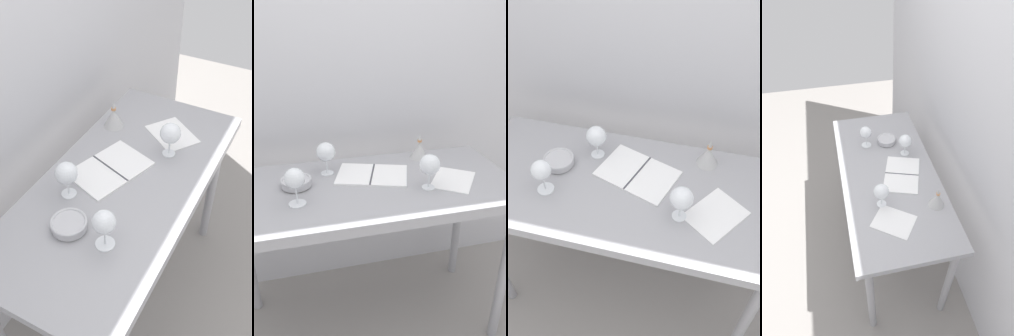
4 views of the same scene
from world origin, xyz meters
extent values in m
plane|color=gray|center=(0.00, 0.00, 0.00)|extent=(6.00, 6.00, 0.00)
cube|color=silver|center=(0.00, 0.49, 1.30)|extent=(3.80, 0.04, 2.60)
cube|color=#99999E|center=(0.00, 0.00, 0.88)|extent=(1.40, 0.64, 0.04)
cube|color=#99999E|center=(0.00, -0.33, 0.88)|extent=(1.40, 0.01, 0.05)
cylinder|color=#99999E|center=(0.64, -0.26, 0.43)|extent=(0.05, 0.05, 0.86)
cylinder|color=#99999E|center=(-0.64, 0.26, 0.43)|extent=(0.05, 0.05, 0.86)
cylinder|color=#99999E|center=(0.64, 0.26, 0.43)|extent=(0.05, 0.05, 0.86)
cylinder|color=white|center=(-0.17, 0.16, 0.90)|extent=(0.06, 0.06, 0.00)
cylinder|color=white|center=(-0.17, 0.16, 0.94)|extent=(0.01, 0.01, 0.07)
sphere|color=white|center=(-0.17, 0.16, 1.02)|extent=(0.09, 0.09, 0.09)
cylinder|color=maroon|center=(-0.17, 0.16, 1.00)|extent=(0.07, 0.07, 0.02)
cylinder|color=white|center=(0.26, -0.11, 0.90)|extent=(0.06, 0.06, 0.00)
cylinder|color=white|center=(0.26, -0.11, 0.94)|extent=(0.01, 0.01, 0.07)
sphere|color=white|center=(0.26, -0.11, 1.02)|extent=(0.09, 0.09, 0.09)
cylinder|color=maroon|center=(0.26, -0.11, 1.00)|extent=(0.07, 0.07, 0.02)
cylinder|color=white|center=(-0.33, -0.11, 0.90)|extent=(0.07, 0.07, 0.00)
cylinder|color=white|center=(-0.33, -0.11, 0.94)|extent=(0.01, 0.01, 0.08)
sphere|color=white|center=(-0.33, -0.11, 1.02)|extent=(0.09, 0.09, 0.09)
cylinder|color=maroon|center=(-0.33, -0.11, 1.01)|extent=(0.06, 0.06, 0.02)
cube|color=white|center=(-0.04, 0.11, 0.90)|extent=(0.23, 0.27, 0.01)
cube|color=white|center=(0.12, 0.05, 0.90)|extent=(0.23, 0.27, 0.01)
cube|color=#3F3F47|center=(0.04, 0.08, 0.90)|extent=(0.08, 0.22, 0.01)
cube|color=white|center=(0.41, -0.06, 0.90)|extent=(0.28, 0.30, 0.00)
cylinder|color=beige|center=(-0.33, 0.05, 0.90)|extent=(0.12, 0.12, 0.01)
cylinder|color=#B7B7BC|center=(-0.33, 0.05, 0.92)|extent=(0.14, 0.14, 0.03)
torus|color=#B7B7BC|center=(-0.33, 0.05, 0.94)|extent=(0.14, 0.14, 0.01)
cone|color=#B4B4B4|center=(0.34, 0.23, 0.95)|extent=(0.10, 0.10, 0.09)
cylinder|color=#C17F4C|center=(0.34, 0.23, 1.00)|extent=(0.02, 0.02, 0.01)
cone|color=#B4B4B4|center=(0.34, 0.23, 1.03)|extent=(0.02, 0.02, 0.04)
camera|label=1|loc=(-1.10, -0.60, 2.10)|focal=43.06mm
camera|label=2|loc=(-0.29, -1.39, 1.66)|focal=36.36mm
camera|label=3|loc=(0.31, -1.04, 2.16)|focal=40.12mm
camera|label=4|loc=(1.40, -0.32, 2.33)|focal=31.27mm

